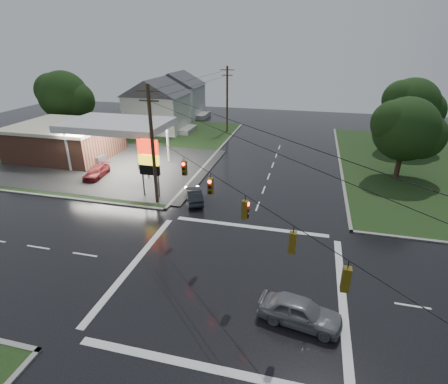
% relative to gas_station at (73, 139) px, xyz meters
% --- Properties ---
extents(ground, '(120.00, 120.00, 0.00)m').
position_rel_gas_station_xyz_m(ground, '(25.68, -19.70, -2.55)').
color(ground, black).
rests_on(ground, ground).
extents(grass_nw, '(36.00, 36.00, 0.08)m').
position_rel_gas_station_xyz_m(grass_nw, '(-0.32, 6.30, -2.51)').
color(grass_nw, '#1E3015').
rests_on(grass_nw, ground).
extents(gas_station, '(26.20, 18.00, 5.60)m').
position_rel_gas_station_xyz_m(gas_station, '(0.00, 0.00, 0.00)').
color(gas_station, '#2D2D2D').
rests_on(gas_station, ground).
extents(pylon_sign, '(2.00, 0.35, 6.00)m').
position_rel_gas_station_xyz_m(pylon_sign, '(15.18, -9.20, 1.46)').
color(pylon_sign, '#59595E').
rests_on(pylon_sign, ground).
extents(utility_pole_nw, '(2.20, 0.32, 11.00)m').
position_rel_gas_station_xyz_m(utility_pole_nw, '(16.18, -10.20, 3.17)').
color(utility_pole_nw, '#382619').
rests_on(utility_pole_nw, ground).
extents(utility_pole_n, '(2.20, 0.32, 10.50)m').
position_rel_gas_station_xyz_m(utility_pole_n, '(16.18, 18.30, 2.92)').
color(utility_pole_n, '#382619').
rests_on(utility_pole_n, ground).
extents(traffic_signals, '(26.87, 26.87, 1.47)m').
position_rel_gas_station_xyz_m(traffic_signals, '(25.69, -19.72, 3.93)').
color(traffic_signals, black).
rests_on(traffic_signals, ground).
extents(house_near, '(11.05, 8.48, 8.60)m').
position_rel_gas_station_xyz_m(house_near, '(4.73, 16.30, 1.86)').
color(house_near, silver).
rests_on(house_near, ground).
extents(house_far, '(11.05, 8.48, 8.60)m').
position_rel_gas_station_xyz_m(house_far, '(3.73, 28.30, 1.86)').
color(house_far, silver).
rests_on(house_far, ground).
extents(tree_nw_behind, '(8.93, 7.60, 10.00)m').
position_rel_gas_station_xyz_m(tree_nw_behind, '(-8.17, 10.29, 3.63)').
color(tree_nw_behind, black).
rests_on(tree_nw_behind, ground).
extents(tree_ne_near, '(7.99, 6.80, 8.98)m').
position_rel_gas_station_xyz_m(tree_ne_near, '(39.82, 2.29, 3.01)').
color(tree_ne_near, black).
rests_on(tree_ne_near, ground).
extents(tree_ne_far, '(8.46, 7.20, 9.80)m').
position_rel_gas_station_xyz_m(tree_ne_far, '(42.83, 14.29, 3.63)').
color(tree_ne_far, black).
rests_on(tree_ne_far, ground).
extents(car_north, '(2.98, 4.26, 1.33)m').
position_rel_gas_station_xyz_m(car_north, '(19.56, -9.16, -1.88)').
color(car_north, black).
rests_on(car_north, ground).
extents(car_crossing, '(4.83, 2.62, 1.56)m').
position_rel_gas_station_xyz_m(car_crossing, '(30.20, -22.64, -1.77)').
color(car_crossing, slate).
rests_on(car_crossing, ground).
extents(car_pump, '(2.09, 4.38, 1.23)m').
position_rel_gas_station_xyz_m(car_pump, '(6.81, -5.70, -1.93)').
color(car_pump, maroon).
rests_on(car_pump, ground).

